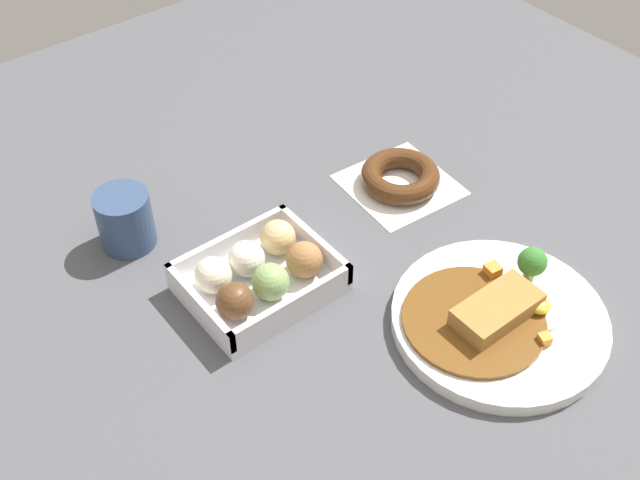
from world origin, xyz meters
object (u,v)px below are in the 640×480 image
donut_box (259,274)px  coffee_mug (125,220)px  curry_plate (498,317)px  chocolate_ring_donut (400,177)px

donut_box → coffee_mug: bearing=-63.5°
curry_plate → donut_box: 0.29m
curry_plate → coffee_mug: size_ratio=3.26×
coffee_mug → curry_plate: bearing=124.7°
curry_plate → donut_box: curry_plate is taller
curry_plate → chocolate_ring_donut: (-0.08, -0.26, 0.00)m
coffee_mug → chocolate_ring_donut: bearing=159.5°
curry_plate → chocolate_ring_donut: curry_plate is taller
curry_plate → donut_box: (0.19, -0.22, 0.01)m
chocolate_ring_donut → coffee_mug: 0.38m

